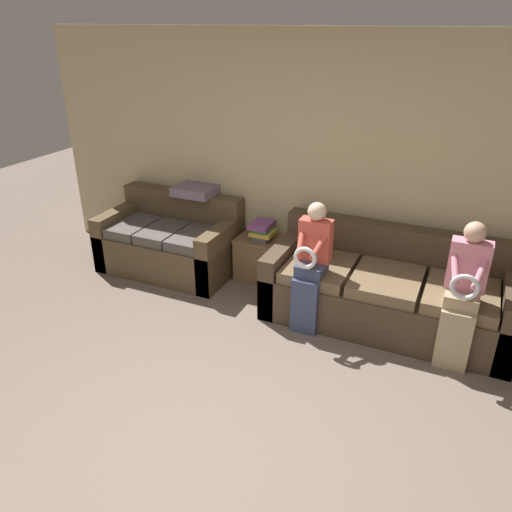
{
  "coord_description": "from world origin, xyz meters",
  "views": [
    {
      "loc": [
        1.34,
        -1.92,
        2.61
      ],
      "look_at": [
        -0.3,
        1.68,
        0.72
      ],
      "focal_mm": 35.0,
      "sensor_mm": 36.0,
      "label": 1
    }
  ],
  "objects_px": {
    "couch_side": "(171,243)",
    "child_left_seated": "(311,263)",
    "couch_main": "(387,291)",
    "side_shelf": "(262,258)",
    "throw_pillow": "(197,189)",
    "book_stack": "(263,230)",
    "child_right_seated": "(463,291)"
  },
  "relations": [
    {
      "from": "couch_side",
      "to": "book_stack",
      "type": "xyz_separation_m",
      "value": [
        1.05,
        0.19,
        0.26
      ]
    },
    {
      "from": "book_stack",
      "to": "throw_pillow",
      "type": "distance_m",
      "value": 0.91
    },
    {
      "from": "couch_side",
      "to": "side_shelf",
      "type": "xyz_separation_m",
      "value": [
        1.04,
        0.2,
        -0.07
      ]
    },
    {
      "from": "throw_pillow",
      "to": "couch_side",
      "type": "bearing_deg",
      "value": -125.15
    },
    {
      "from": "child_left_seated",
      "to": "throw_pillow",
      "type": "bearing_deg",
      "value": 154.32
    },
    {
      "from": "couch_main",
      "to": "side_shelf",
      "type": "distance_m",
      "value": 1.44
    },
    {
      "from": "couch_main",
      "to": "child_right_seated",
      "type": "bearing_deg",
      "value": -31.77
    },
    {
      "from": "throw_pillow",
      "to": "child_right_seated",
      "type": "bearing_deg",
      "value": -15.04
    },
    {
      "from": "couch_main",
      "to": "child_left_seated",
      "type": "relative_size",
      "value": 1.87
    },
    {
      "from": "couch_side",
      "to": "book_stack",
      "type": "height_order",
      "value": "couch_side"
    },
    {
      "from": "side_shelf",
      "to": "couch_main",
      "type": "bearing_deg",
      "value": -11.47
    },
    {
      "from": "child_right_seated",
      "to": "side_shelf",
      "type": "xyz_separation_m",
      "value": [
        -2.04,
        0.68,
        -0.42
      ]
    },
    {
      "from": "couch_main",
      "to": "throw_pillow",
      "type": "relative_size",
      "value": 4.94
    },
    {
      "from": "couch_side",
      "to": "child_right_seated",
      "type": "distance_m",
      "value": 3.14
    },
    {
      "from": "child_right_seated",
      "to": "side_shelf",
      "type": "height_order",
      "value": "child_right_seated"
    },
    {
      "from": "couch_side",
      "to": "book_stack",
      "type": "relative_size",
      "value": 4.98
    },
    {
      "from": "throw_pillow",
      "to": "child_left_seated",
      "type": "bearing_deg",
      "value": -25.68
    },
    {
      "from": "side_shelf",
      "to": "throw_pillow",
      "type": "bearing_deg",
      "value": 173.46
    },
    {
      "from": "child_right_seated",
      "to": "book_stack",
      "type": "height_order",
      "value": "child_right_seated"
    },
    {
      "from": "child_right_seated",
      "to": "book_stack",
      "type": "distance_m",
      "value": 2.14
    },
    {
      "from": "couch_main",
      "to": "couch_side",
      "type": "distance_m",
      "value": 2.45
    },
    {
      "from": "couch_side",
      "to": "child_left_seated",
      "type": "bearing_deg",
      "value": -14.87
    },
    {
      "from": "couch_side",
      "to": "child_left_seated",
      "type": "relative_size",
      "value": 1.26
    },
    {
      "from": "book_stack",
      "to": "side_shelf",
      "type": "bearing_deg",
      "value": 151.09
    },
    {
      "from": "couch_side",
      "to": "child_left_seated",
      "type": "xyz_separation_m",
      "value": [
        1.82,
        -0.48,
        0.34
      ]
    },
    {
      "from": "couch_side",
      "to": "side_shelf",
      "type": "relative_size",
      "value": 2.73
    },
    {
      "from": "book_stack",
      "to": "child_left_seated",
      "type": "bearing_deg",
      "value": -41.38
    },
    {
      "from": "side_shelf",
      "to": "book_stack",
      "type": "relative_size",
      "value": 1.82
    },
    {
      "from": "side_shelf",
      "to": "throw_pillow",
      "type": "xyz_separation_m",
      "value": [
        -0.84,
        0.1,
        0.64
      ]
    },
    {
      "from": "child_left_seated",
      "to": "side_shelf",
      "type": "height_order",
      "value": "child_left_seated"
    },
    {
      "from": "couch_main",
      "to": "throw_pillow",
      "type": "distance_m",
      "value": 2.35
    },
    {
      "from": "child_left_seated",
      "to": "child_right_seated",
      "type": "bearing_deg",
      "value": 0.07
    }
  ]
}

